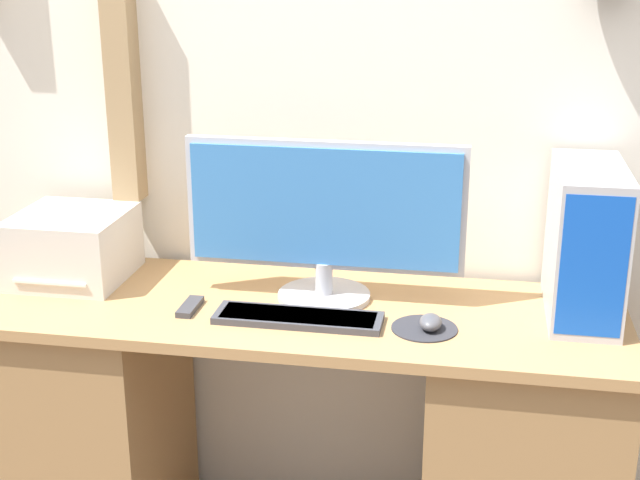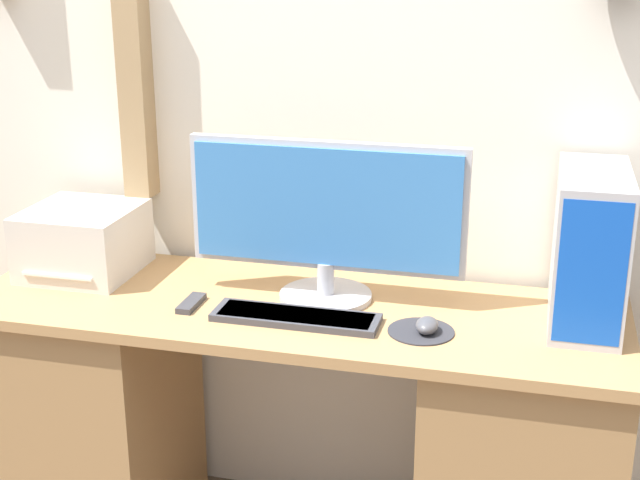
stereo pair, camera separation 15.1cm
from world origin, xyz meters
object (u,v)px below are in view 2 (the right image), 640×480
Objects in this scene: computer_tower at (589,248)px; mouse at (427,325)px; monitor at (326,215)px; printer at (83,241)px; remote_control at (191,303)px; keyboard at (296,317)px.

mouse is at bearing -153.55° from computer_tower.
monitor is 0.67m from computer_tower.
remote_control is (0.40, -0.17, -0.09)m from printer.
monitor reaches higher than mouse.
keyboard is 0.34m from mouse.
computer_tower is 1.24× the size of printer.
printer is (-0.73, 0.03, -0.14)m from monitor.
monitor is at bearing -1.97° from printer.
monitor is 0.40m from mouse.
remote_control is (-0.33, -0.14, -0.23)m from monitor.
computer_tower is (0.37, 0.19, 0.17)m from mouse.
mouse is 1.05m from printer.
monitor is 0.28m from keyboard.
mouse reaches higher than remote_control.
printer reaches higher than mouse.
monitor is at bearing 151.30° from mouse.
monitor is 1.73× the size of keyboard.
computer_tower is 1.04m from remote_control.
computer_tower is at bearing 9.35° from remote_control.
monitor reaches higher than printer.
printer is 0.44m from remote_control.
monitor is 2.34× the size of printer.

